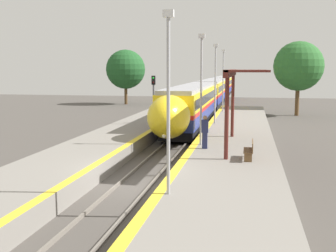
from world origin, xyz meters
TOP-DOWN VIEW (x-y plane):
  - ground_plane at (0.00, 0.00)m, footprint 120.00×120.00m
  - rail_left at (-0.72, 0.00)m, footprint 0.08×90.00m
  - rail_right at (0.72, 0.00)m, footprint 0.08×90.00m
  - train at (0.00, 38.92)m, footprint 2.76×65.54m
  - platform_right at (4.06, 0.00)m, footprint 4.76×64.00m
  - platform_left at (-3.74, 0.00)m, footprint 4.13×64.00m
  - platform_bench at (4.99, 2.71)m, footprint 0.44×1.56m
  - person_waiting at (2.58, 5.05)m, footprint 0.36×0.24m
  - railway_signal at (-2.44, 14.52)m, footprint 0.28×0.28m
  - lamppost_near at (2.23, -3.54)m, footprint 0.36×0.20m
  - lamppost_mid at (2.23, 6.15)m, footprint 0.36×0.20m
  - lamppost_far at (2.23, 15.85)m, footprint 0.36×0.20m
  - lamppost_farthest at (2.23, 25.54)m, footprint 0.36×0.20m
  - station_canopy at (4.43, 5.99)m, footprint 2.02×9.91m
  - background_tree_left at (-12.85, 41.75)m, footprint 5.66×5.66m
  - background_tree_right at (10.07, 30.79)m, footprint 5.40×5.40m

SIDE VIEW (x-z plane):
  - ground_plane at x=0.00m, z-range 0.00..0.00m
  - rail_left at x=-0.72m, z-range 0.00..0.15m
  - rail_right at x=0.72m, z-range 0.00..0.15m
  - platform_right at x=4.06m, z-range 0.00..0.86m
  - platform_left at x=-3.74m, z-range 0.00..0.86m
  - platform_bench at x=4.99m, z-range 0.88..1.77m
  - person_waiting at x=2.58m, z-range 0.90..2.71m
  - train at x=0.00m, z-range 0.27..3.99m
  - railway_signal at x=-2.44m, z-range 0.50..5.13m
  - lamppost_near at x=2.23m, z-range 1.26..7.48m
  - lamppost_mid at x=2.23m, z-range 1.26..7.48m
  - lamppost_far at x=2.23m, z-range 1.26..7.48m
  - lamppost_farthest at x=2.23m, z-range 1.26..7.48m
  - station_canopy at x=4.43m, z-range 2.67..6.93m
  - background_tree_left at x=-12.85m, z-range 1.11..9.03m
  - background_tree_right at x=10.07m, z-range 1.36..9.50m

